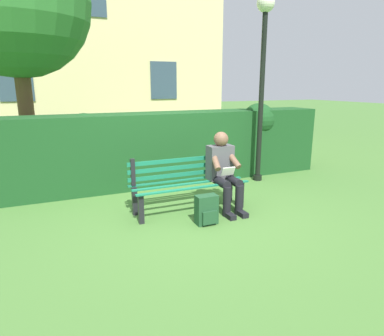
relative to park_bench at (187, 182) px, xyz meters
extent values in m
plane|color=#477533|center=(0.00, 0.08, -0.43)|extent=(60.00, 60.00, 0.00)
cube|color=black|center=(-0.78, 0.25, -0.22)|extent=(0.07, 0.07, 0.41)
cube|color=black|center=(0.78, 0.25, -0.22)|extent=(0.07, 0.07, 0.41)
cube|color=black|center=(-0.78, -0.09, -0.22)|extent=(0.07, 0.07, 0.41)
cube|color=black|center=(0.78, -0.09, -0.22)|extent=(0.07, 0.07, 0.41)
cube|color=#197251|center=(0.00, -0.14, 0.00)|extent=(1.73, 0.06, 0.02)
cube|color=#197251|center=(0.00, 0.08, 0.00)|extent=(1.73, 0.06, 0.02)
cube|color=#197251|center=(0.00, 0.30, 0.00)|extent=(1.73, 0.06, 0.02)
cube|color=black|center=(-0.78, -0.13, 0.20)|extent=(0.06, 0.06, 0.39)
cube|color=black|center=(0.78, -0.13, 0.20)|extent=(0.06, 0.06, 0.39)
cube|color=#197251|center=(0.00, -0.13, 0.09)|extent=(1.73, 0.02, 0.06)
cube|color=#197251|center=(0.00, -0.13, 0.20)|extent=(1.73, 0.02, 0.06)
cube|color=#197251|center=(0.00, -0.13, 0.31)|extent=(1.73, 0.02, 0.06)
cube|color=#4C4C51|center=(-0.51, 0.06, 0.27)|extent=(0.38, 0.22, 0.52)
sphere|color=brown|center=(-0.51, 0.08, 0.63)|extent=(0.22, 0.22, 0.22)
cylinder|color=black|center=(-0.61, 0.27, 0.03)|extent=(0.13, 0.42, 0.13)
cylinder|color=black|center=(-0.41, 0.27, 0.03)|extent=(0.13, 0.42, 0.13)
cylinder|color=black|center=(-0.61, 0.48, -0.21)|extent=(0.12, 0.12, 0.43)
cylinder|color=black|center=(-0.41, 0.48, -0.21)|extent=(0.12, 0.12, 0.43)
cube|color=black|center=(-0.61, 0.56, -0.39)|extent=(0.10, 0.24, 0.07)
cube|color=black|center=(-0.41, 0.56, -0.39)|extent=(0.10, 0.24, 0.07)
cylinder|color=brown|center=(-0.66, 0.20, 0.33)|extent=(0.14, 0.32, 0.26)
cylinder|color=brown|center=(-0.36, 0.20, 0.33)|extent=(0.14, 0.32, 0.26)
cube|color=white|center=(-0.51, 0.32, 0.19)|extent=(0.20, 0.07, 0.13)
cube|color=#19471E|center=(-0.33, -1.54, 0.24)|extent=(6.27, 0.75, 1.34)
sphere|color=#19471E|center=(-2.21, -1.43, 0.71)|extent=(0.68, 0.68, 0.68)
sphere|color=#19471E|center=(1.24, -1.62, 0.64)|extent=(0.60, 0.60, 0.60)
cylinder|color=brown|center=(2.17, -2.86, 0.85)|extent=(0.29, 0.29, 2.56)
sphere|color=#2D702D|center=(2.17, -2.86, 2.88)|extent=(2.72, 2.72, 2.72)
cube|color=beige|center=(0.31, -7.96, 3.11)|extent=(8.77, 2.91, 7.07)
cube|color=#334756|center=(-1.88, -6.48, 1.55)|extent=(0.90, 0.04, 1.20)
cube|color=#334756|center=(2.50, -6.48, 1.55)|extent=(0.90, 0.04, 1.20)
cube|color=#1E4728|center=(-0.02, 0.61, -0.23)|extent=(0.29, 0.16, 0.40)
cube|color=#1E4728|center=(-0.02, 0.71, -0.31)|extent=(0.21, 0.04, 0.18)
cylinder|color=#1E4728|center=(-0.11, 0.52, -0.21)|extent=(0.04, 0.04, 0.24)
cylinder|color=#1E4728|center=(0.06, 0.52, -0.21)|extent=(0.04, 0.04, 0.24)
cylinder|color=black|center=(-1.90, -0.93, -0.38)|extent=(0.17, 0.17, 0.10)
cylinder|color=black|center=(-1.90, -0.93, 1.13)|extent=(0.09, 0.09, 3.11)
sphere|color=silver|center=(-1.90, -0.93, 2.81)|extent=(0.32, 0.32, 0.32)
camera|label=1|loc=(1.87, 4.46, 1.41)|focal=31.58mm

